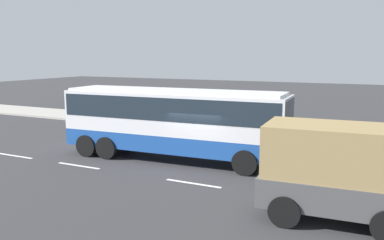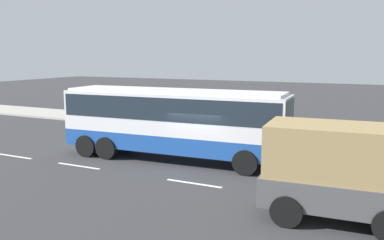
% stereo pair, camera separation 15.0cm
% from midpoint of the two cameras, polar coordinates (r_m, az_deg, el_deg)
% --- Properties ---
extents(ground_plane, '(120.00, 120.00, 0.00)m').
position_cam_midpoint_polar(ground_plane, '(18.70, 1.20, -6.41)').
color(ground_plane, '#333335').
extents(sidewalk_curb, '(80.00, 4.00, 0.15)m').
position_cam_midpoint_polar(sidewalk_curb, '(26.97, 9.17, -1.50)').
color(sidewalk_curb, '#A8A399').
rests_on(sidewalk_curb, ground_plane).
extents(lane_centreline, '(23.78, 0.16, 0.01)m').
position_cam_midpoint_polar(lane_centreline, '(18.97, -15.14, -6.49)').
color(lane_centreline, white).
rests_on(lane_centreline, ground_plane).
extents(coach_bus, '(11.10, 3.10, 3.42)m').
position_cam_midpoint_polar(coach_bus, '(19.19, -2.91, 0.46)').
color(coach_bus, '#1E4C9E').
rests_on(coach_bus, ground_plane).
extents(pedestrian_near_curb, '(0.32, 0.32, 1.63)m').
position_cam_midpoint_polar(pedestrian_near_curb, '(27.43, 2.58, 0.93)').
color(pedestrian_near_curb, brown).
rests_on(pedestrian_near_curb, sidewalk_curb).
extents(pedestrian_at_crossing, '(0.32, 0.32, 1.66)m').
position_cam_midpoint_polar(pedestrian_at_crossing, '(26.56, 6.76, 0.64)').
color(pedestrian_at_crossing, '#38334C').
rests_on(pedestrian_at_crossing, sidewalk_curb).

